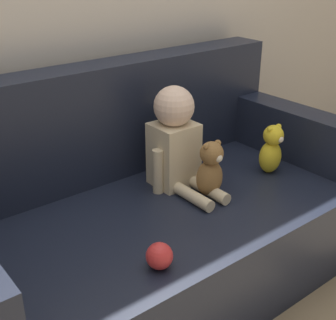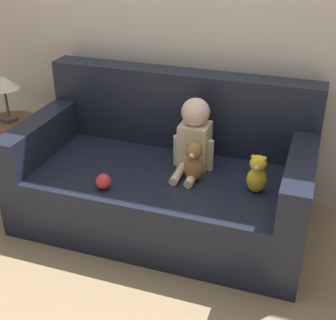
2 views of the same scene
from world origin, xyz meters
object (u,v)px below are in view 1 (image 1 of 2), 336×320
couch (149,217)px  person_baby (176,142)px  teddy_bear_brown (210,169)px  plush_toy_side (271,149)px  toy_ball (159,256)px

couch → person_baby: couch is taller
teddy_bear_brown → plush_toy_side: teddy_bear_brown is taller
person_baby → plush_toy_side: person_baby is taller
plush_toy_side → toy_ball: size_ratio=2.58×
couch → toy_ball: bearing=-121.8°
person_baby → teddy_bear_brown: 0.20m
couch → toy_ball: (-0.25, -0.40, 0.14)m
plush_toy_side → toy_ball: bearing=-163.6°
teddy_bear_brown → toy_ball: bearing=-151.0°
person_baby → teddy_bear_brown: size_ratio=1.80×
person_baby → plush_toy_side: size_ratio=1.90×
teddy_bear_brown → plush_toy_side: size_ratio=1.06×
couch → person_baby: (0.17, 0.03, 0.30)m
plush_toy_side → toy_ball: 0.89m
couch → person_baby: size_ratio=4.04×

